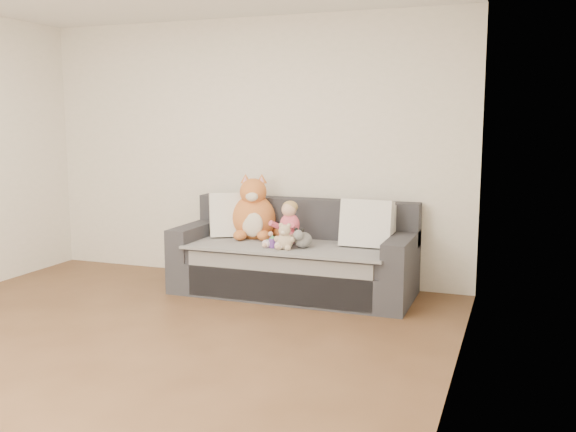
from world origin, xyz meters
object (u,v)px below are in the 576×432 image
Objects in this scene: plush_cat at (254,214)px; sippy_cup at (273,241)px; toddler at (288,226)px; teddy_bear at (285,239)px; sofa at (295,260)px.

plush_cat is 5.82× the size of sippy_cup.
toddler is 0.24m from teddy_bear.
sofa is at bearing -27.22° from plush_cat.
toddler is 0.64× the size of plush_cat.
sippy_cup is at bearing -109.14° from sofa.
plush_cat is 2.72× the size of teddy_bear.
plush_cat is at bearing 168.57° from toddler.
sippy_cup is at bearing -96.28° from toddler.
plush_cat reaches higher than sippy_cup.
teddy_bear is at bearing -10.93° from sippy_cup.
plush_cat reaches higher than sofa.
teddy_bear is (0.02, -0.33, 0.26)m from sofa.
teddy_bear is at bearing -57.55° from plush_cat.
teddy_bear is at bearing -86.78° from sofa.
teddy_bear is (0.05, -0.22, -0.07)m from toddler.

